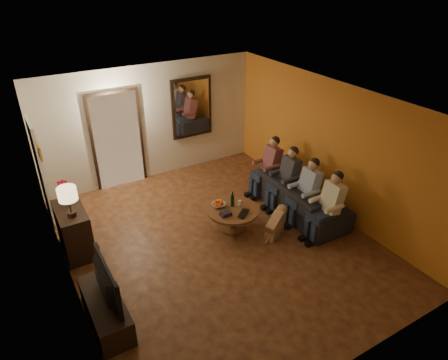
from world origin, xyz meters
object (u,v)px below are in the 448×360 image
table_lamp (69,202)px  person_a (329,208)px  dresser (74,230)px  dog (276,222)px  sofa (299,197)px  person_b (306,193)px  tv (100,283)px  person_c (287,180)px  laptop (246,214)px  tv_stand (106,310)px  wine_bottle (232,199)px  bowl (219,205)px  coffee_table (233,219)px  person_d (269,168)px

table_lamp → person_a: (4.06, -1.65, -0.52)m
dresser → dog: (3.26, -1.41, -0.14)m
sofa → person_b: bearing=163.4°
tv → person_c: person_c is taller
person_a → person_c: size_ratio=1.00×
person_c → laptop: bearing=-160.5°
tv_stand → wine_bottle: 2.96m
tv → tv_stand: bearing=0.0°
dresser → person_c: person_c is taller
tv → person_a: size_ratio=0.85×
tv_stand → wine_bottle: size_ratio=4.03×
bowl → sofa: bearing=-11.8°
dresser → tv: 1.85m
dog → wine_bottle: wine_bottle is taller
tv_stand → dog: 3.29m
person_b → bowl: (-1.56, 0.65, -0.12)m
bowl → laptop: 0.57m
tv → person_a: person_a is taller
dresser → wine_bottle: 2.84m
laptop → coffee_table: bearing=72.5°
table_lamp → bowl: (2.50, -0.41, -0.63)m
tv_stand → person_d: person_d is taller
tv_stand → laptop: size_ratio=3.80×
person_b → dog: person_b is taller
dog → wine_bottle: 0.91m
person_c → laptop: person_c is taller
person_c → wine_bottle: 1.33m
table_lamp → dog: (3.26, -1.19, -0.84)m
person_b → coffee_table: (-1.38, 0.43, -0.38)m
dresser → coffee_table: (2.68, -0.85, -0.20)m
table_lamp → laptop: (2.78, -0.91, -0.65)m
person_a → person_d: size_ratio=1.00×
sofa → dresser: bearing=78.7°
person_a → coffee_table: (-1.38, 1.03, -0.38)m
tv_stand → coffee_table: (2.68, 0.98, 0.02)m
person_a → person_d: same height
dresser → laptop: (2.78, -1.13, 0.04)m
table_lamp → tv_stand: size_ratio=0.43×
person_d → tv_stand: bearing=-156.6°
coffee_table → laptop: bearing=-70.3°
table_lamp → tv: 1.66m
tv → wine_bottle: bearing=-68.4°
coffee_table → wine_bottle: size_ratio=3.14×
tv → sofa: 4.26m
bowl → laptop: bearing=-60.8°
person_d → tv: bearing=-156.6°
table_lamp → tv: (0.00, -1.61, -0.41)m
sofa → person_c: size_ratio=1.87×
tv → wine_bottle: (2.73, 1.08, -0.11)m
person_a → person_b: size_ratio=1.00×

